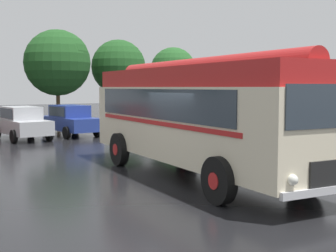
{
  "coord_description": "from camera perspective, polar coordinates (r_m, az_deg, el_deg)",
  "views": [
    {
      "loc": [
        -7.95,
        -10.29,
        2.65
      ],
      "look_at": [
        0.52,
        2.03,
        1.4
      ],
      "focal_mm": 50.0,
      "sensor_mm": 36.0,
      "label": 1
    }
  ],
  "objects": [
    {
      "name": "tree_extra_right",
      "position": [
        39.21,
        0.66,
        6.89
      ],
      "size": [
        3.79,
        3.79,
        5.94
      ],
      "color": "#4C3823",
      "rests_on": "ground"
    },
    {
      "name": "tree_right_of_centre",
      "position": [
        33.46,
        -13.12,
        7.7
      ],
      "size": [
        4.57,
        4.57,
        6.62
      ],
      "color": "#4C3823",
      "rests_on": "ground"
    },
    {
      "name": "tree_far_right",
      "position": [
        36.18,
        -6.01,
        7.12
      ],
      "size": [
        4.13,
        4.13,
        6.26
      ],
      "color": "#4C3823",
      "rests_on": "ground"
    },
    {
      "name": "vintage_bus",
      "position": [
        13.75,
        3.56,
        1.62
      ],
      "size": [
        3.7,
        10.32,
        3.49
      ],
      "color": "beige",
      "rests_on": "ground"
    },
    {
      "name": "car_mid_right",
      "position": [
        26.03,
        -11.8,
        0.7
      ],
      "size": [
        2.13,
        4.29,
        1.66
      ],
      "color": "navy",
      "rests_on": "ground"
    },
    {
      "name": "ground_plane",
      "position": [
        13.27,
        3.15,
        -6.75
      ],
      "size": [
        120.0,
        120.0,
        0.0
      ],
      "primitive_type": "plane",
      "color": "black"
    },
    {
      "name": "car_mid_left",
      "position": [
        24.73,
        -17.36,
        0.38
      ],
      "size": [
        2.06,
        4.25,
        1.66
      ],
      "color": "#B7BABF",
      "rests_on": "ground"
    }
  ]
}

